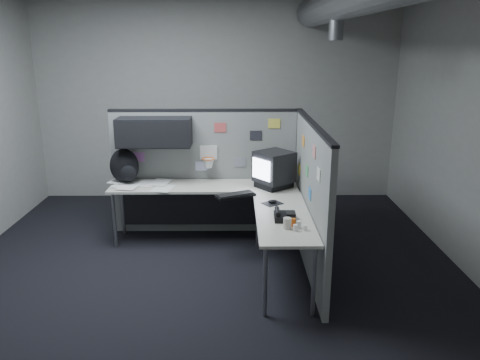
{
  "coord_description": "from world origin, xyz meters",
  "views": [
    {
      "loc": [
        0.3,
        -4.56,
        2.41
      ],
      "look_at": [
        0.34,
        0.35,
        0.98
      ],
      "focal_mm": 35.0,
      "sensor_mm": 36.0,
      "label": 1
    }
  ],
  "objects_px": {
    "backpack": "(125,167)",
    "monitor": "(274,169)",
    "keyboard": "(235,195)",
    "phone": "(284,216)",
    "desk": "(223,201)"
  },
  "relations": [
    {
      "from": "keyboard",
      "to": "phone",
      "type": "bearing_deg",
      "value": -36.95
    },
    {
      "from": "phone",
      "to": "keyboard",
      "type": "bearing_deg",
      "value": 134.91
    },
    {
      "from": "monitor",
      "to": "desk",
      "type": "bearing_deg",
      "value": -155.77
    },
    {
      "from": "monitor",
      "to": "keyboard",
      "type": "xyz_separation_m",
      "value": [
        -0.47,
        -0.37,
        -0.21
      ]
    },
    {
      "from": "monitor",
      "to": "backpack",
      "type": "relative_size",
      "value": 1.24
    },
    {
      "from": "monitor",
      "to": "backpack",
      "type": "distance_m",
      "value": 1.86
    },
    {
      "from": "phone",
      "to": "backpack",
      "type": "xyz_separation_m",
      "value": [
        -1.87,
        1.29,
        0.17
      ]
    },
    {
      "from": "keyboard",
      "to": "phone",
      "type": "distance_m",
      "value": 0.88
    },
    {
      "from": "phone",
      "to": "desk",
      "type": "bearing_deg",
      "value": 135.96
    },
    {
      "from": "backpack",
      "to": "monitor",
      "type": "bearing_deg",
      "value": -17.46
    },
    {
      "from": "keyboard",
      "to": "backpack",
      "type": "distance_m",
      "value": 1.5
    },
    {
      "from": "desk",
      "to": "phone",
      "type": "relative_size",
      "value": 10.01
    },
    {
      "from": "phone",
      "to": "backpack",
      "type": "relative_size",
      "value": 0.53
    },
    {
      "from": "keyboard",
      "to": "phone",
      "type": "relative_size",
      "value": 2.07
    },
    {
      "from": "phone",
      "to": "backpack",
      "type": "height_order",
      "value": "backpack"
    }
  ]
}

